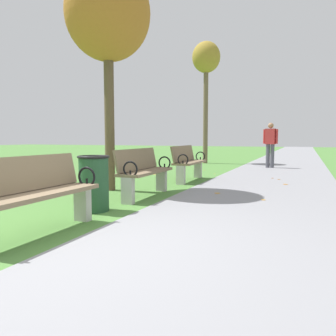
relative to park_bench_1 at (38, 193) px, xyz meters
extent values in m
plane|color=#4C7F38|center=(0.50, -0.04, -0.49)|extent=(80.00, 80.00, 0.00)
cube|color=gray|center=(2.02, 17.96, -0.48)|extent=(3.02, 44.00, 0.02)
cube|color=#7A664C|center=(0.05, 0.00, -0.01)|extent=(0.45, 1.60, 0.05)
cube|color=#7A664C|center=(-0.14, 0.00, 0.21)|extent=(0.13, 1.60, 0.40)
cube|color=#B7B5AD|center=(0.06, 0.74, -0.26)|extent=(0.20, 0.12, 0.45)
torus|color=black|center=(0.12, 0.76, 0.10)|extent=(0.27, 0.03, 0.27)
cylinder|color=black|center=(0.12, 0.76, 0.02)|extent=(0.03, 0.03, 0.12)
cube|color=#7A664C|center=(0.05, 2.69, -0.01)|extent=(0.47, 1.61, 0.05)
cube|color=#7A664C|center=(-0.14, 2.69, 0.21)|extent=(0.15, 1.60, 0.40)
cube|color=#B7B5AD|center=(0.07, 1.95, -0.26)|extent=(0.20, 0.12, 0.45)
cube|color=#B7B5AD|center=(0.04, 3.43, -0.26)|extent=(0.20, 0.12, 0.45)
torus|color=black|center=(0.13, 1.93, 0.10)|extent=(0.27, 0.04, 0.27)
cylinder|color=black|center=(0.13, 1.93, 0.02)|extent=(0.03, 0.03, 0.12)
torus|color=black|center=(0.10, 3.45, 0.10)|extent=(0.27, 0.04, 0.27)
cylinder|color=black|center=(0.10, 3.45, 0.02)|extent=(0.03, 0.03, 0.12)
cube|color=#7A664C|center=(0.05, 5.25, -0.01)|extent=(0.48, 1.61, 0.05)
cube|color=#7A664C|center=(-0.14, 5.24, 0.21)|extent=(0.16, 1.60, 0.40)
cube|color=#B7B5AD|center=(0.07, 4.51, -0.26)|extent=(0.20, 0.12, 0.45)
cube|color=#B7B5AD|center=(0.04, 5.99, -0.26)|extent=(0.20, 0.12, 0.45)
torus|color=black|center=(0.13, 4.49, 0.10)|extent=(0.27, 0.04, 0.27)
cylinder|color=black|center=(0.13, 4.49, 0.02)|extent=(0.03, 0.03, 0.12)
torus|color=black|center=(0.10, 6.01, 0.10)|extent=(0.27, 0.04, 0.27)
cylinder|color=black|center=(0.10, 6.01, 0.02)|extent=(0.03, 0.03, 0.12)
cylinder|color=brown|center=(-1.02, 3.15, 1.02)|extent=(0.20, 0.20, 3.01)
ellipsoid|color=#B26B28|center=(-1.02, 3.15, 3.13)|extent=(1.73, 1.73, 1.90)
cylinder|color=brown|center=(-1.25, 11.21, 1.56)|extent=(0.20, 0.20, 4.09)
ellipsoid|color=olive|center=(-1.25, 11.21, 4.02)|extent=(1.19, 1.19, 1.31)
cylinder|color=#4C4C56|center=(1.52, 9.77, -0.04)|extent=(0.14, 0.14, 0.85)
cylinder|color=#4C4C56|center=(1.67, 9.74, -0.04)|extent=(0.14, 0.14, 0.85)
cube|color=#B22D2D|center=(1.59, 9.75, 0.66)|extent=(0.38, 0.28, 0.56)
sphere|color=#9E7051|center=(1.59, 9.75, 1.05)|extent=(0.20, 0.20, 0.20)
cylinder|color=#B22D2D|center=(1.38, 9.79, 0.66)|extent=(0.09, 0.09, 0.52)
cylinder|color=#B22D2D|center=(1.81, 9.71, 0.66)|extent=(0.09, 0.09, 0.52)
cylinder|color=#234C2D|center=(-0.15, 1.30, -0.09)|extent=(0.44, 0.44, 0.80)
torus|color=black|center=(-0.15, 1.30, 0.33)|extent=(0.48, 0.48, 0.04)
cylinder|color=#AD6B23|center=(-0.41, 8.14, -0.48)|extent=(0.09, 0.09, 0.00)
cylinder|color=#BC842D|center=(0.24, 7.07, -0.48)|extent=(0.09, 0.09, 0.00)
cylinder|color=#AD6B23|center=(2.38, 5.31, -0.46)|extent=(0.12, 0.12, 0.00)
cylinder|color=#AD6B23|center=(2.16, 6.22, -0.46)|extent=(0.09, 0.09, 0.00)
cylinder|color=#BC842D|center=(2.13, 3.08, -0.46)|extent=(0.11, 0.11, 0.00)
cylinder|color=#93511E|center=(1.99, 6.42, -0.46)|extent=(0.08, 0.08, 0.00)
cylinder|color=gold|center=(-1.39, 6.24, -0.48)|extent=(0.13, 0.13, 0.00)
cylinder|color=#BC842D|center=(1.21, 3.47, -0.46)|extent=(0.15, 0.15, 0.00)
camera|label=1|loc=(2.78, -2.92, 0.62)|focal=35.99mm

